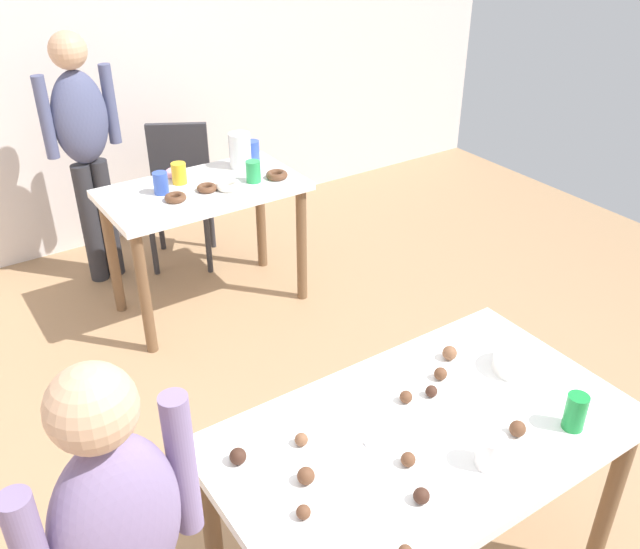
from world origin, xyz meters
TOP-DOWN VIEW (x-y plane):
  - wall_back at (0.00, 3.20)m, footprint 6.40×0.10m
  - dining_table_near at (-0.12, -0.09)m, footprint 1.31×0.76m
  - dining_table_far at (0.12, 2.00)m, footprint 1.08×0.60m
  - chair_far_table at (0.25, 2.65)m, footprint 0.54×0.54m
  - person_adult_far at (-0.29, 2.67)m, footprint 0.46×0.24m
  - mixing_bowl at (0.33, -0.04)m, footprint 0.16×0.16m
  - soda_can at (0.26, -0.33)m, footprint 0.07×0.07m
  - fork_near at (-0.23, -0.04)m, footprint 0.17×0.02m
  - cup_near_0 at (-0.07, -0.30)m, footprint 0.08×0.08m
  - cake_ball_0 at (0.08, 0.07)m, footprint 0.04×0.04m
  - cake_ball_1 at (-0.26, -0.17)m, footprint 0.04×0.04m
  - cake_ball_2 at (0.18, 0.13)m, footprint 0.05×0.05m
  - cake_ball_3 at (-0.47, 0.07)m, footprint 0.04×0.04m
  - cake_ball_4 at (-0.32, -0.29)m, footprint 0.05×0.05m
  - cake_ball_6 at (-0.54, -0.06)m, footprint 0.05×0.05m
  - cake_ball_7 at (0.09, -0.26)m, footprint 0.05×0.05m
  - cake_ball_8 at (-0.01, 0.02)m, footprint 0.04×0.04m
  - cake_ball_9 at (-0.66, 0.11)m, footprint 0.05×0.05m
  - cake_ball_11 at (-0.61, -0.16)m, footprint 0.04×0.04m
  - cake_ball_12 at (-0.09, 0.04)m, footprint 0.04×0.04m
  - pitcher_far at (0.43, 2.14)m, footprint 0.12×0.12m
  - cup_far_0 at (0.39, 1.91)m, footprint 0.08×0.08m
  - cup_far_1 at (-0.10, 2.04)m, footprint 0.08×0.08m
  - cup_far_2 at (0.54, 2.19)m, footprint 0.09×0.09m
  - cup_far_3 at (0.04, 2.11)m, footprint 0.08×0.08m
  - donut_far_0 at (0.07, 2.22)m, footprint 0.13×0.13m
  - donut_far_1 at (0.12, 1.94)m, footprint 0.11×0.11m
  - donut_far_2 at (-0.07, 1.91)m, footprint 0.11×0.11m
  - donut_far_3 at (0.23, 1.89)m, footprint 0.14×0.14m
  - donut_far_4 at (0.52, 1.88)m, footprint 0.12×0.12m

SIDE VIEW (x-z plane):
  - chair_far_table at x=0.25m, z-range 0.06..0.93m
  - dining_table_far at x=0.12m, z-range 0.25..1.00m
  - dining_table_near at x=-0.12m, z-range 0.28..1.03m
  - fork_near at x=-0.23m, z-range 0.75..0.76m
  - donut_far_1 at x=0.12m, z-range 0.75..0.78m
  - donut_far_2 at x=-0.07m, z-range 0.75..0.78m
  - donut_far_4 at x=0.52m, z-range 0.75..0.79m
  - donut_far_0 at x=0.07m, z-range 0.75..0.79m
  - cake_ball_8 at x=-0.01m, z-range 0.75..0.79m
  - cake_ball_11 at x=-0.61m, z-range 0.75..0.79m
  - donut_far_3 at x=0.23m, z-range 0.75..0.79m
  - cake_ball_3 at x=-0.47m, z-range 0.75..0.79m
  - cake_ball_12 at x=-0.09m, z-range 0.75..0.79m
  - cake_ball_1 at x=-0.26m, z-range 0.75..0.79m
  - cake_ball_0 at x=0.08m, z-range 0.75..0.79m
  - cake_ball_4 at x=-0.32m, z-range 0.75..0.80m
  - cake_ball_9 at x=-0.66m, z-range 0.75..0.80m
  - cake_ball_7 at x=0.09m, z-range 0.75..0.80m
  - cake_ball_6 at x=-0.54m, z-range 0.75..0.80m
  - cake_ball_2 at x=0.18m, z-range 0.75..0.80m
  - mixing_bowl at x=0.33m, z-range 0.75..0.82m
  - cup_near_0 at x=-0.07m, z-range 0.75..0.85m
  - cup_far_3 at x=0.04m, z-range 0.75..0.87m
  - cup_far_1 at x=-0.10m, z-range 0.75..0.87m
  - cup_far_0 at x=0.39m, z-range 0.75..0.87m
  - cup_far_2 at x=0.54m, z-range 0.75..0.87m
  - soda_can at x=0.26m, z-range 0.75..0.87m
  - pitcher_far at x=0.43m, z-range 0.75..0.95m
  - person_adult_far at x=-0.29m, z-range 0.15..1.65m
  - wall_back at x=0.00m, z-range 0.00..2.60m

